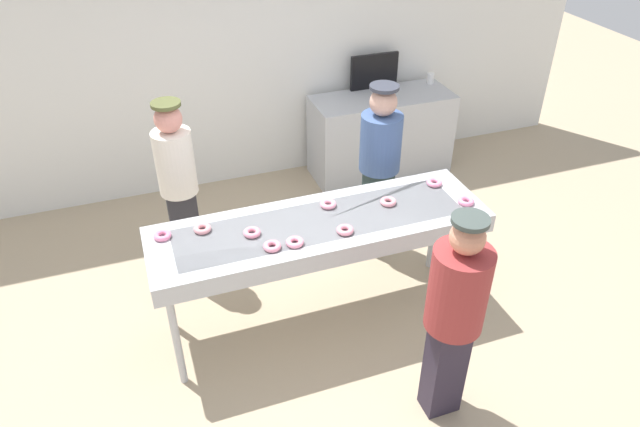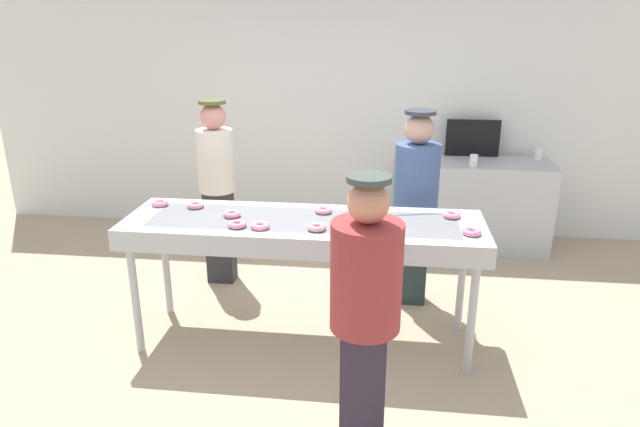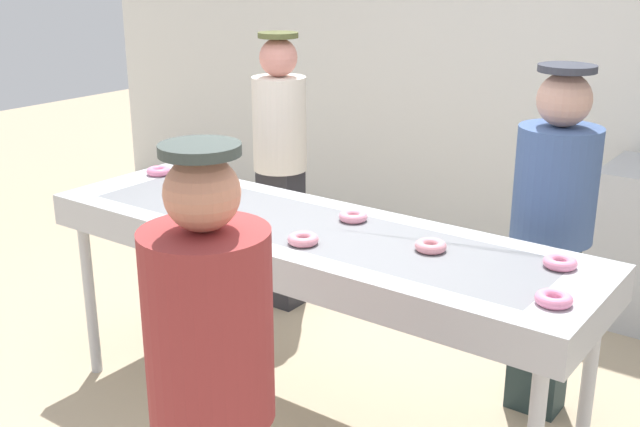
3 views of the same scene
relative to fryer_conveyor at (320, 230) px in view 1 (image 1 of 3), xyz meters
name	(u,v)px [view 1 (image 1 of 3)]	position (x,y,z in m)	size (l,w,h in m)	color
ground_plane	(320,316)	(0.00, 0.00, -0.89)	(16.00, 16.00, 0.00)	tan
back_wall	(238,39)	(0.00, 2.51, 0.68)	(8.00, 0.12, 3.15)	white
fryer_conveyor	(320,230)	(0.00, 0.00, 0.00)	(2.55, 0.74, 0.97)	#B7BABF
strawberry_donut_0	(466,201)	(1.14, -0.15, 0.10)	(0.13, 0.13, 0.04)	pink
strawberry_donut_1	(252,232)	(-0.52, 0.01, 0.10)	(0.13, 0.13, 0.04)	pink
strawberry_donut_2	(388,202)	(0.57, 0.05, 0.10)	(0.13, 0.13, 0.04)	pink
strawberry_donut_3	(345,230)	(0.12, -0.19, 0.10)	(0.13, 0.13, 0.04)	pink
strawberry_donut_4	(272,246)	(-0.43, -0.20, 0.10)	(0.13, 0.13, 0.04)	pink
strawberry_donut_5	(202,229)	(-0.84, 0.17, 0.10)	(0.13, 0.13, 0.04)	pink
strawberry_donut_6	(295,242)	(-0.26, -0.21, 0.10)	(0.13, 0.13, 0.04)	pink
strawberry_donut_7	(434,183)	(1.05, 0.18, 0.10)	(0.13, 0.13, 0.04)	pink
strawberry_donut_8	(162,235)	(-1.13, 0.19, 0.10)	(0.13, 0.13, 0.04)	pink
strawberry_donut_9	(328,204)	(0.12, 0.17, 0.10)	(0.13, 0.13, 0.04)	pink
worker_baker	(179,185)	(-0.91, 0.94, 0.04)	(0.32, 0.32, 1.66)	#28282E
worker_assistant	(380,160)	(0.82, 0.73, 0.06)	(0.36, 0.36, 1.64)	#233434
customer_waiting	(455,309)	(0.49, -1.11, 0.04)	(0.37, 0.37, 1.61)	#2B2435
prep_counter	(381,135)	(1.46, 2.06, -0.43)	(1.57, 0.62, 0.93)	#B7BABF
paper_cup_0	(430,78)	(2.13, 2.23, 0.10)	(0.08, 0.08, 0.12)	white
paper_cup_1	(388,99)	(1.42, 1.86, 0.10)	(0.08, 0.08, 0.12)	white
menu_display	(374,71)	(1.46, 2.32, 0.23)	(0.55, 0.04, 0.39)	black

